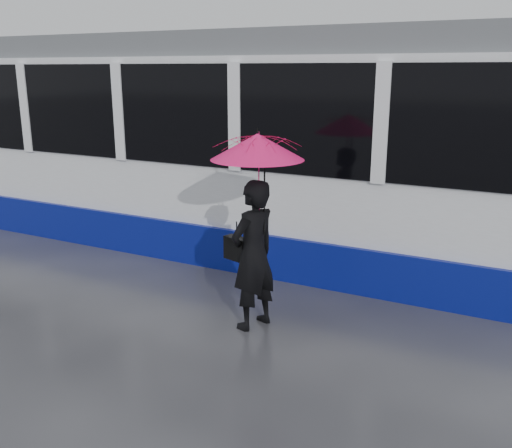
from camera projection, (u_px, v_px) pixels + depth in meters
The scene contains 6 objects.
ground at pixel (204, 306), 7.03m from camera, with size 90.00×90.00×0.00m, color #29292E.
rails at pixel (288, 250), 9.16m from camera, with size 34.00×1.51×0.02m.
tram at pixel (440, 160), 7.73m from camera, with size 26.00×2.56×3.35m.
woman at pixel (253, 255), 6.28m from camera, with size 0.62×0.40×1.69m, color black.
umbrella at pixel (257, 165), 5.99m from camera, with size 1.24×1.24×1.14m.
handbag at pixel (237, 248), 6.38m from camera, with size 0.33×0.21×0.44m.
Camera 1 is at (3.59, -5.47, 2.83)m, focal length 40.00 mm.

